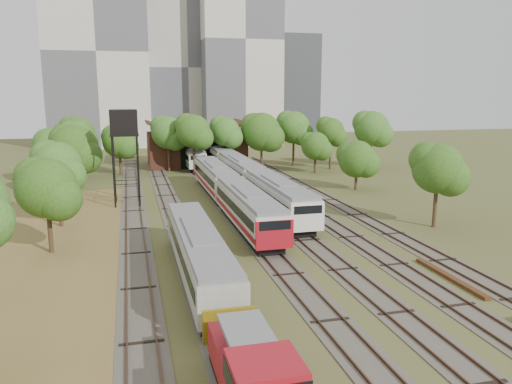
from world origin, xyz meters
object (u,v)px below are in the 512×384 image
object	(u,v)px
railcar_green_set	(240,172)
water_tower	(124,125)
railcar_red_set	(229,191)
shunter_locomotive	(253,378)

from	to	relation	value
railcar_green_set	water_tower	size ratio (longest dim) A/B	4.98
railcar_red_set	railcar_green_set	xyz separation A→B (m)	(4.00, 12.63, 0.05)
water_tower	railcar_green_set	bearing A→B (deg)	28.49
railcar_green_set	shunter_locomotive	xyz separation A→B (m)	(-10.00, -47.23, -0.39)
railcar_red_set	water_tower	size ratio (longest dim) A/B	3.31
railcar_red_set	railcar_green_set	bearing A→B (deg)	72.43
railcar_green_set	shunter_locomotive	size ratio (longest dim) A/B	6.43
railcar_green_set	water_tower	distance (m)	17.94
railcar_red_set	water_tower	world-z (taller)	water_tower
shunter_locomotive	water_tower	size ratio (longest dim) A/B	0.77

